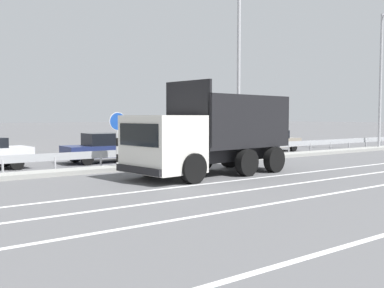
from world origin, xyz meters
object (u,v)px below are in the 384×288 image
at_px(parked_car_5, 189,143).
at_px(parked_car_4, 105,148).
at_px(dump_truck, 196,144).
at_px(median_road_sign, 118,139).
at_px(parked_car_6, 270,141).
at_px(street_lamp_3, 383,74).
at_px(street_lamp_2, 240,45).

bearing_deg(parked_car_5, parked_car_4, -93.25).
height_order(dump_truck, median_road_sign, dump_truck).
xyz_separation_m(parked_car_4, parked_car_6, (11.73, -0.07, -0.02)).
distance_m(street_lamp_3, parked_car_4, 20.16).
bearing_deg(street_lamp_3, street_lamp_2, 179.24).
bearing_deg(street_lamp_3, dump_truck, -169.50).
height_order(median_road_sign, parked_car_4, median_road_sign).
relative_size(parked_car_5, parked_car_6, 1.07).
xyz_separation_m(street_lamp_3, parked_car_5, (-14.08, 3.46, -4.45)).
xyz_separation_m(street_lamp_2, parked_car_4, (-6.12, 3.24, -5.24)).
xyz_separation_m(street_lamp_2, street_lamp_3, (13.23, -0.18, -0.75)).
height_order(dump_truck, parked_car_5, dump_truck).
xyz_separation_m(parked_car_5, parked_car_6, (6.45, -0.11, -0.06)).
bearing_deg(dump_truck, parked_car_6, -64.69).
height_order(dump_truck, street_lamp_2, street_lamp_2).
distance_m(street_lamp_2, parked_car_4, 8.68).
xyz_separation_m(dump_truck, parked_car_6, (11.32, 6.86, -0.55)).
bearing_deg(dump_truck, parked_car_5, -40.82).
bearing_deg(parked_car_5, parked_car_6, 85.24).
bearing_deg(street_lamp_3, median_road_sign, 179.72).
distance_m(dump_truck, parked_car_4, 6.96).
distance_m(median_road_sign, street_lamp_3, 20.71).
distance_m(dump_truck, street_lamp_2, 8.27).
xyz_separation_m(dump_truck, parked_car_5, (4.87, 6.97, -0.49)).
bearing_deg(street_lamp_3, parked_car_5, 166.18).
relative_size(street_lamp_3, parked_car_6, 2.09).
xyz_separation_m(median_road_sign, street_lamp_3, (20.34, -0.10, 3.89)).
height_order(parked_car_4, parked_car_5, parked_car_5).
xyz_separation_m(street_lamp_3, parked_car_6, (-7.63, 3.35, -4.51)).
bearing_deg(parked_car_4, street_lamp_2, 64.18).
relative_size(street_lamp_2, parked_car_5, 2.30).
xyz_separation_m(median_road_sign, parked_car_5, (6.26, 3.36, -0.56)).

